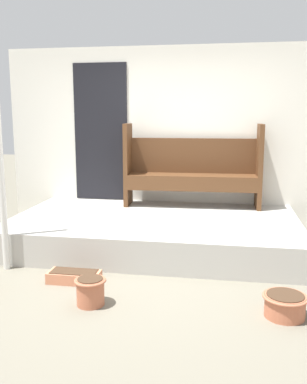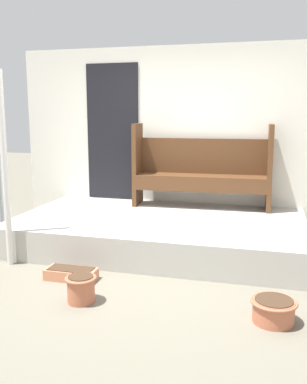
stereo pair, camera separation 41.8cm
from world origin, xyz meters
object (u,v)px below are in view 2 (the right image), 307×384
(support_post, at_px, (5,170))
(flower_pot_right, at_px, (274,310))
(flower_pot_middle, at_px, (81,288))
(planter_box_rect, at_px, (71,274))
(bench, at_px, (202,167))

(support_post, distance_m, flower_pot_right, 3.05)
(flower_pot_middle, height_order, planter_box_rect, flower_pot_middle)
(flower_pot_right, bearing_deg, support_post, 167.23)
(flower_pot_middle, xyz_separation_m, planter_box_rect, (-0.32, 0.46, -0.08))
(bench, xyz_separation_m, flower_pot_middle, (-0.67, -2.55, -0.80))
(support_post, xyz_separation_m, bench, (1.85, 1.85, -0.13))
(support_post, distance_m, bench, 2.62)
(support_post, relative_size, flower_pot_right, 5.63)
(bench, bearing_deg, flower_pot_right, -70.62)
(flower_pot_middle, bearing_deg, support_post, 149.25)
(support_post, relative_size, flower_pot_middle, 7.50)
(bench, xyz_separation_m, planter_box_rect, (-0.99, -2.09, -0.87))
(bench, relative_size, flower_pot_middle, 6.71)
(support_post, relative_size, bench, 1.12)
(flower_pot_right, xyz_separation_m, planter_box_rect, (-1.98, 0.40, -0.05))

